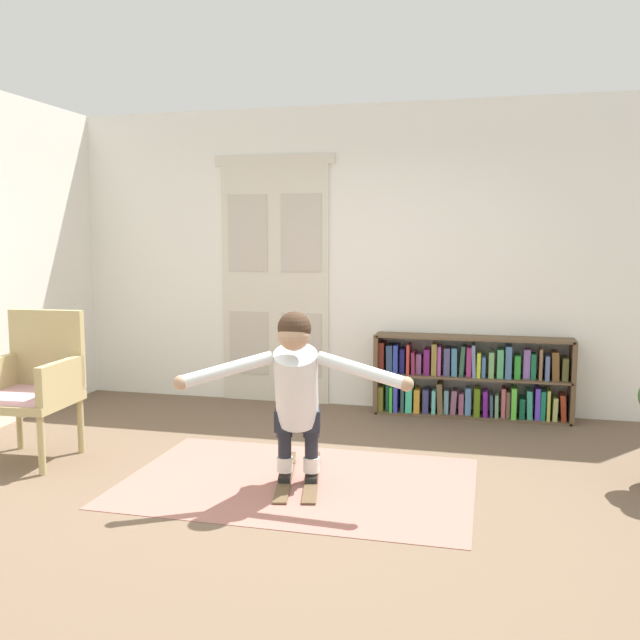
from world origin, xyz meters
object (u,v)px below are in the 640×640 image
object	(u,v)px
skis_pair	(298,477)
person_skier	(296,385)
wicker_chair	(33,382)
bookshelf	(469,380)

from	to	relation	value
skis_pair	person_skier	xyz separation A→B (m)	(0.04, -0.19, 0.68)
wicker_chair	skis_pair	distance (m)	2.12
wicker_chair	bookshelf	bearing A→B (deg)	33.13
bookshelf	person_skier	world-z (taller)	person_skier
wicker_chair	person_skier	xyz separation A→B (m)	(2.08, -0.19, 0.12)
wicker_chair	skis_pair	xyz separation A→B (m)	(2.04, -0.01, -0.56)
bookshelf	wicker_chair	world-z (taller)	wicker_chair
bookshelf	skis_pair	world-z (taller)	bookshelf
bookshelf	skis_pair	bearing A→B (deg)	-117.72
bookshelf	skis_pair	xyz separation A→B (m)	(-1.07, -2.04, -0.32)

